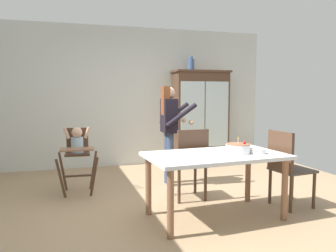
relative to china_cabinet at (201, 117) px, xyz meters
name	(u,v)px	position (x,y,z in m)	size (l,w,h in m)	color
ground_plane	(180,205)	(-1.27, -2.37, -0.94)	(6.24, 6.24, 0.00)	tan
wall_back	(136,97)	(-1.27, 0.26, 0.41)	(5.32, 0.06, 2.70)	silver
china_cabinet	(201,117)	(0.00, 0.00, 0.00)	(1.15, 0.48, 1.88)	#4C3323
ceramic_vase	(191,64)	(-0.22, 0.00, 1.05)	(0.13, 0.13, 0.27)	#3D567F
high_chair_with_toddler	(77,148)	(-2.48, -1.44, -0.29)	(0.61, 0.71, 0.95)	#4C3323
adult_person	(169,123)	(-1.09, -1.37, 0.02)	(0.51, 0.50, 1.53)	#3D4C6B
dining_table	(215,162)	(-1.02, -2.88, -0.30)	(1.61, 0.99, 0.74)	silver
birthday_cake	(238,148)	(-0.75, -2.91, -0.15)	(0.28, 0.28, 0.19)	white
serving_bowl	(258,151)	(-0.54, -3.00, -0.18)	(0.18, 0.18, 0.06)	silver
dining_chair_far_side	(190,159)	(-1.07, -2.22, -0.39)	(0.44, 0.44, 0.96)	#4C3323
dining_chair_right_end	(286,163)	(-0.02, -2.82, -0.39)	(0.49, 0.49, 0.96)	#4C3323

